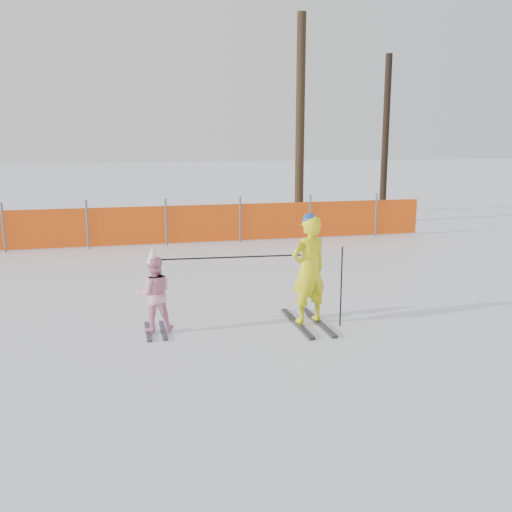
# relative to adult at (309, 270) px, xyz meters

# --- Properties ---
(ground) EXTENTS (120.00, 120.00, 0.00)m
(ground) POSITION_rel_adult_xyz_m (-0.70, -0.01, -0.85)
(ground) COLOR white
(ground) RESTS_ON ground
(adult) EXTENTS (0.68, 1.44, 1.72)m
(adult) POSITION_rel_adult_xyz_m (0.00, 0.00, 0.00)
(adult) COLOR black
(adult) RESTS_ON ground
(child) EXTENTS (0.54, 0.85, 1.29)m
(child) POSITION_rel_adult_xyz_m (-2.30, 0.17, -0.26)
(child) COLOR black
(child) RESTS_ON ground
(ski_poles) EXTENTS (2.64, 0.39, 1.23)m
(ski_poles) POSITION_rel_adult_xyz_m (-0.55, -0.02, 0.06)
(ski_poles) COLOR black
(ski_poles) RESTS_ON ground
(safety_fence) EXTENTS (17.31, 0.06, 1.25)m
(safety_fence) POSITION_rel_adult_xyz_m (-2.95, 7.10, -0.30)
(safety_fence) COLOR #595960
(safety_fence) RESTS_ON ground
(tree_trunks) EXTENTS (4.42, 2.75, 6.53)m
(tree_trunks) POSITION_rel_adult_xyz_m (4.63, 10.57, 2.26)
(tree_trunks) COLOR #322416
(tree_trunks) RESTS_ON ground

